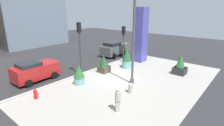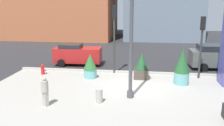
{
  "view_description": "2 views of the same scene",
  "coord_description": "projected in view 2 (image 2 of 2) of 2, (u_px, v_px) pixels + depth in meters",
  "views": [
    {
      "loc": [
        -12.08,
        -9.47,
        6.19
      ],
      "look_at": [
        -0.76,
        -0.04,
        1.64
      ],
      "focal_mm": 28.35,
      "sensor_mm": 36.0,
      "label": 1
    },
    {
      "loc": [
        0.55,
        -14.77,
        5.14
      ],
      "look_at": [
        -1.51,
        0.61,
        1.36
      ],
      "focal_mm": 39.73,
      "sensor_mm": 36.0,
      "label": 2
    }
  ],
  "objects": [
    {
      "name": "potted_plant_mid_plaza",
      "position": [
        90.0,
        66.0,
        17.21
      ],
      "size": [
        0.94,
        0.94,
        1.71
      ],
      "color": "#6BB2B2",
      "rests_on": "ground_plane"
    },
    {
      "name": "curb_strip",
      "position": [
        136.0,
        72.0,
        18.5
      ],
      "size": [
        18.0,
        0.24,
        0.16
      ],
      "primitive_type": "cube",
      "color": "#B7B2A8",
      "rests_on": "ground_plane"
    },
    {
      "name": "traffic_light_far_side",
      "position": [
        202.0,
        37.0,
        16.66
      ],
      "size": [
        0.28,
        0.42,
        4.27
      ],
      "color": "#333833",
      "rests_on": "ground_plane"
    },
    {
      "name": "car_curb_east",
      "position": [
        218.0,
        57.0,
        19.64
      ],
      "size": [
        4.63,
        2.2,
        1.91
      ],
      "color": "#565B56",
      "rests_on": "ground_plane"
    },
    {
      "name": "car_intersection",
      "position": [
        77.0,
        54.0,
        20.94
      ],
      "size": [
        3.97,
        2.05,
        1.79
      ],
      "color": "red",
      "rests_on": "ground_plane"
    },
    {
      "name": "concrete_bollard",
      "position": [
        99.0,
        96.0,
        13.03
      ],
      "size": [
        0.36,
        0.36,
        0.75
      ],
      "primitive_type": "cylinder",
      "color": "#B2ADA3",
      "rests_on": "ground_plane"
    },
    {
      "name": "ground_plane",
      "position": [
        137.0,
        70.0,
        19.36
      ],
      "size": [
        60.0,
        60.0,
        0.0
      ],
      "primitive_type": "plane",
      "color": "#2D2D30"
    },
    {
      "name": "lamp_post",
      "position": [
        131.0,
        33.0,
        12.95
      ],
      "size": [
        0.44,
        0.44,
        7.42
      ],
      "color": "#4C4C51",
      "rests_on": "ground_plane"
    },
    {
      "name": "plaza_pavement",
      "position": [
        133.0,
        99.0,
        13.58
      ],
      "size": [
        18.0,
        10.0,
        0.02
      ],
      "primitive_type": "cube",
      "color": "#ADA89E",
      "rests_on": "ground_plane"
    },
    {
      "name": "traffic_light_corner",
      "position": [
        114.0,
        28.0,
        17.86
      ],
      "size": [
        0.28,
        0.42,
        5.02
      ],
      "color": "#333833",
      "rests_on": "ground_plane"
    },
    {
      "name": "pedestrian_on_sidewalk",
      "position": [
        45.0,
        90.0,
        12.48
      ],
      "size": [
        0.5,
        0.5,
        1.57
      ],
      "color": "#B2AD9E",
      "rests_on": "ground_plane"
    },
    {
      "name": "potted_plant_near_right",
      "position": [
        142.0,
        67.0,
        17.15
      ],
      "size": [
        1.01,
        1.01,
        1.78
      ],
      "color": "#4C4238",
      "rests_on": "ground_plane"
    },
    {
      "name": "potted_plant_by_pillar",
      "position": [
        182.0,
        67.0,
        15.8
      ],
      "size": [
        0.96,
        0.96,
        2.35
      ],
      "color": "#6BB2B2",
      "rests_on": "ground_plane"
    },
    {
      "name": "fire_hydrant",
      "position": [
        43.0,
        69.0,
        18.21
      ],
      "size": [
        0.36,
        0.26,
        0.75
      ],
      "color": "red",
      "rests_on": "ground_plane"
    }
  ]
}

